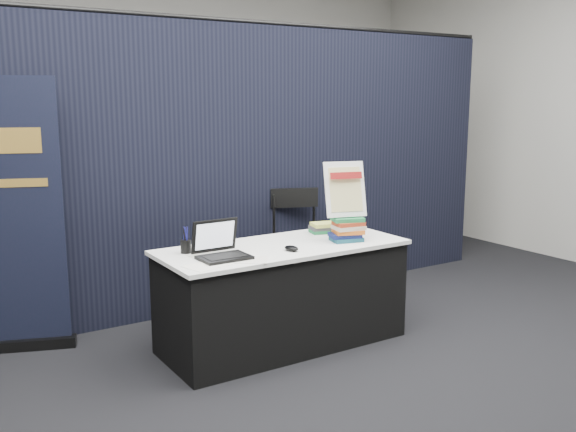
% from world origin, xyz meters
% --- Properties ---
extents(floor, '(8.00, 8.00, 0.00)m').
position_xyz_m(floor, '(0.00, 0.00, 0.00)').
color(floor, black).
rests_on(floor, ground).
extents(wall_back, '(8.00, 0.02, 3.50)m').
position_xyz_m(wall_back, '(0.00, 4.00, 1.75)').
color(wall_back, '#ACAAA3').
rests_on(wall_back, floor).
extents(drape_partition, '(6.00, 0.08, 2.40)m').
position_xyz_m(drape_partition, '(0.00, 1.60, 1.20)').
color(drape_partition, black).
rests_on(drape_partition, floor).
extents(display_table, '(1.80, 0.75, 0.75)m').
position_xyz_m(display_table, '(0.00, 0.55, 0.38)').
color(display_table, black).
rests_on(display_table, floor).
extents(laptop, '(0.33, 0.26, 0.25)m').
position_xyz_m(laptop, '(-0.54, 0.46, 0.81)').
color(laptop, black).
rests_on(laptop, display_table).
extents(mouse, '(0.09, 0.13, 0.04)m').
position_xyz_m(mouse, '(-0.04, 0.37, 0.77)').
color(mouse, black).
rests_on(mouse, display_table).
extents(brochure_left, '(0.32, 0.26, 0.00)m').
position_xyz_m(brochure_left, '(-0.70, 0.33, 0.75)').
color(brochure_left, white).
rests_on(brochure_left, display_table).
extents(brochure_mid, '(0.33, 0.30, 0.00)m').
position_xyz_m(brochure_mid, '(-0.42, 0.31, 0.75)').
color(brochure_mid, silver).
rests_on(brochure_mid, display_table).
extents(brochure_right, '(0.33, 0.25, 0.00)m').
position_xyz_m(brochure_right, '(-0.55, 0.56, 0.75)').
color(brochure_right, silver).
rests_on(brochure_right, display_table).
extents(pen_cup, '(0.09, 0.09, 0.09)m').
position_xyz_m(pen_cup, '(-0.69, 0.71, 0.80)').
color(pen_cup, black).
rests_on(pen_cup, display_table).
extents(book_stack_tall, '(0.25, 0.22, 0.18)m').
position_xyz_m(book_stack_tall, '(0.47, 0.41, 0.84)').
color(book_stack_tall, '#174A5A').
rests_on(book_stack_tall, display_table).
extents(book_stack_short, '(0.22, 0.18, 0.08)m').
position_xyz_m(book_stack_short, '(0.50, 0.74, 0.79)').
color(book_stack_short, '#227F46').
rests_on(book_stack_short, display_table).
extents(info_sign, '(0.33, 0.20, 0.42)m').
position_xyz_m(info_sign, '(0.47, 0.44, 1.13)').
color(info_sign, black).
rests_on(info_sign, book_stack_tall).
extents(pullup_banner, '(0.81, 0.38, 1.95)m').
position_xyz_m(pullup_banner, '(-1.69, 1.50, 0.86)').
color(pullup_banner, black).
rests_on(pullup_banner, floor).
extents(stacking_chair, '(0.59, 0.60, 1.00)m').
position_xyz_m(stacking_chair, '(0.71, 1.30, 0.56)').
color(stacking_chair, black).
rests_on(stacking_chair, floor).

